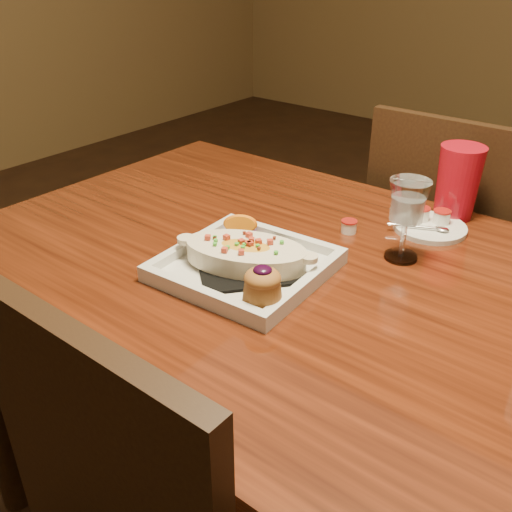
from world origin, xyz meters
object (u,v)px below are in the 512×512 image
Objects in this scene: plate at (247,261)px; goblet at (408,206)px; chair_far at (447,263)px; saucer at (429,225)px; red_tumbler at (458,182)px; table at (327,325)px.

goblet reaches higher than plate.
chair_far is at bearing 76.08° from plate.
saucer is at bearing 61.41° from plate.
plate reaches higher than saucer.
red_tumbler is at bearing 81.84° from saucer.
plate is at bearing 79.67° from chair_far.
plate reaches higher than table.
goblet is at bearing -86.01° from saucer.
chair_far is 3.20× the size of plate.
saucer is at bearing 93.99° from goblet.
table is 0.65m from chair_far.
plate is 0.42m from saucer.
chair_far reaches higher than table.
red_tumbler is at bearing 89.36° from goblet.
goblet is at bearing 68.39° from table.
saucer is at bearing 80.73° from table.
red_tumbler is at bearing 80.99° from table.
red_tumbler reaches higher than table.
chair_far is 0.77m from plate.
red_tumbler is (0.19, 0.48, 0.05)m from plate.
goblet is (0.06, 0.15, 0.21)m from table.
table is at bearing 27.35° from plate.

